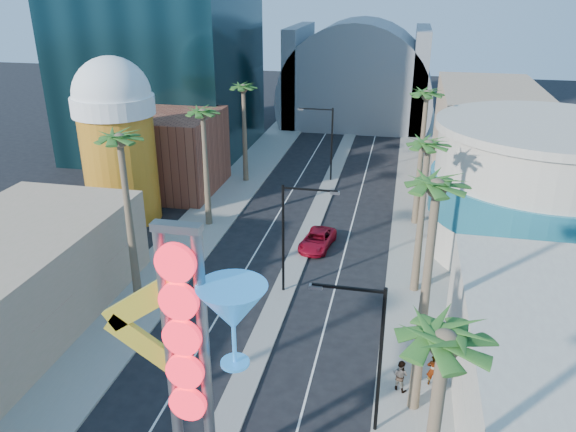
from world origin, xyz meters
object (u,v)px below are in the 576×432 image
object	(u,v)px
red_pickup	(317,240)
pedestrian_a	(433,370)
pedestrian_b	(400,375)
neon_sign	(207,353)

from	to	relation	value
red_pickup	pedestrian_a	world-z (taller)	pedestrian_a
red_pickup	pedestrian_b	xyz separation A→B (m)	(7.06, -16.30, 0.38)
neon_sign	pedestrian_a	world-z (taller)	neon_sign
neon_sign	pedestrian_b	distance (m)	12.73
red_pickup	pedestrian_b	distance (m)	17.77
red_pickup	pedestrian_b	bearing A→B (deg)	-59.21
neon_sign	pedestrian_a	size ratio (longest dim) A/B	6.63
red_pickup	pedestrian_a	xyz separation A→B (m)	(8.77, -15.57, 0.43)
neon_sign	red_pickup	world-z (taller)	neon_sign
neon_sign	red_pickup	bearing A→B (deg)	89.10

